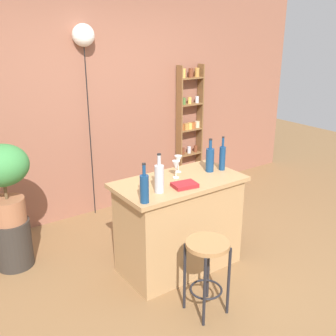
# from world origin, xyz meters

# --- Properties ---
(ground) EXTENTS (12.00, 12.00, 0.00)m
(ground) POSITION_xyz_m (0.00, 0.00, 0.00)
(ground) COLOR brown
(back_wall) EXTENTS (6.40, 0.10, 2.80)m
(back_wall) POSITION_xyz_m (0.00, 1.95, 1.40)
(back_wall) COLOR #8C5642
(back_wall) RESTS_ON ground
(kitchen_counter) EXTENTS (1.19, 0.63, 0.90)m
(kitchen_counter) POSITION_xyz_m (0.00, 0.30, 0.45)
(kitchen_counter) COLOR #A87F51
(kitchen_counter) RESTS_ON ground
(bar_stool) EXTENTS (0.35, 0.35, 0.64)m
(bar_stool) POSITION_xyz_m (-0.21, -0.36, 0.48)
(bar_stool) COLOR black
(bar_stool) RESTS_ON ground
(spice_shelf) EXTENTS (0.38, 0.13, 1.75)m
(spice_shelf) POSITION_xyz_m (1.30, 1.81, 0.90)
(spice_shelf) COLOR brown
(spice_shelf) RESTS_ON ground
(plant_stool) EXTENTS (0.35, 0.35, 0.48)m
(plant_stool) POSITION_xyz_m (-1.31, 1.22, 0.24)
(plant_stool) COLOR #2D2823
(plant_stool) RESTS_ON ground
(potted_plant) EXTENTS (0.48, 0.44, 0.75)m
(potted_plant) POSITION_xyz_m (-1.31, 1.22, 0.94)
(potted_plant) COLOR #935B3D
(potted_plant) RESTS_ON plant_stool
(bottle_spirits_clear) EXTENTS (0.06, 0.06, 0.33)m
(bottle_spirits_clear) POSITION_xyz_m (0.51, 0.29, 1.02)
(bottle_spirits_clear) COLOR navy
(bottle_spirits_clear) RESTS_ON kitchen_counter
(bottle_sauce_amber) EXTENTS (0.08, 0.08, 0.34)m
(bottle_sauce_amber) POSITION_xyz_m (-0.31, 0.17, 1.03)
(bottle_sauce_amber) COLOR #B2B2B7
(bottle_sauce_amber) RESTS_ON kitchen_counter
(bottle_soda_blue) EXTENTS (0.08, 0.08, 0.32)m
(bottle_soda_blue) POSITION_xyz_m (0.38, 0.32, 1.02)
(bottle_soda_blue) COLOR navy
(bottle_soda_blue) RESTS_ON kitchen_counter
(bottle_vinegar) EXTENTS (0.07, 0.07, 0.33)m
(bottle_vinegar) POSITION_xyz_m (-0.52, 0.06, 1.02)
(bottle_vinegar) COLOR navy
(bottle_vinegar) RESTS_ON kitchen_counter
(wine_glass_left) EXTENTS (0.07, 0.07, 0.16)m
(wine_glass_left) POSITION_xyz_m (0.01, 0.37, 1.02)
(wine_glass_left) COLOR silver
(wine_glass_left) RESTS_ON kitchen_counter
(wine_glass_center) EXTENTS (0.07, 0.07, 0.16)m
(wine_glass_center) POSITION_xyz_m (0.12, 0.48, 1.02)
(wine_glass_center) COLOR silver
(wine_glass_center) RESTS_ON kitchen_counter
(cookbook) EXTENTS (0.23, 0.18, 0.03)m
(cookbook) POSITION_xyz_m (-0.06, 0.14, 0.92)
(cookbook) COLOR maroon
(cookbook) RESTS_ON kitchen_counter
(pendant_globe_light) EXTENTS (0.25, 0.25, 2.25)m
(pendant_globe_light) POSITION_xyz_m (-0.17, 1.84, 2.11)
(pendant_globe_light) COLOR black
(pendant_globe_light) RESTS_ON ground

